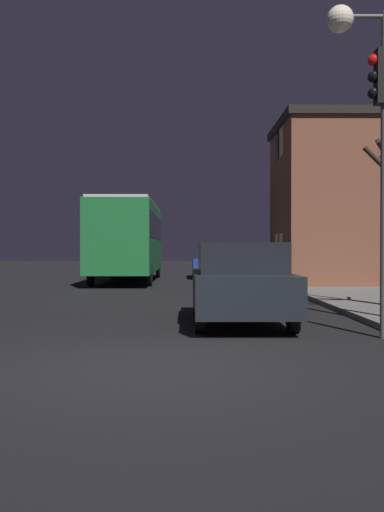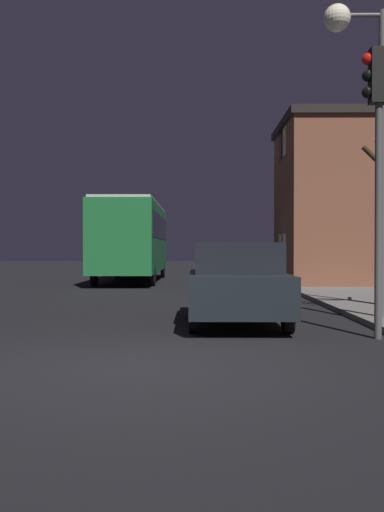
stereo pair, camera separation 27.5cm
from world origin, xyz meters
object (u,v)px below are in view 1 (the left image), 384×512
car_near_lane (239,282)px  car_mid_lane (227,269)px  car_far_lane (211,262)px  streetlamp (360,81)px  traffic_light (383,133)px  bus (129,235)px

car_near_lane → car_mid_lane: car_near_lane is taller
car_near_lane → car_far_lane: car_near_lane is taller
streetlamp → traffic_light: streetlamp is taller
streetlamp → car_near_lane: size_ratio=1.42×
streetlamp → car_far_lane: 18.00m
traffic_light → bus: size_ratio=0.48×
car_near_lane → car_mid_lane: (0.40, 9.53, -0.07)m
bus → car_mid_lane: (4.09, -4.87, -1.34)m
streetlamp → bus: 15.84m
streetlamp → car_mid_lane: (-1.99, 9.49, -4.09)m
bus → car_far_lane: 5.09m
car_near_lane → car_far_lane: size_ratio=1.03×
car_mid_lane → car_near_lane: bearing=-92.4°
car_near_lane → car_far_lane: (0.19, 17.45, -0.01)m
car_mid_lane → streetlamp: bearing=-78.1°
traffic_light → car_far_lane: traffic_light is taller
car_mid_lane → car_far_lane: (-0.22, 7.92, 0.06)m
streetlamp → car_mid_lane: bearing=101.9°
streetlamp → car_far_lane: streetlamp is taller
traffic_light → car_near_lane: traffic_light is taller
bus → car_near_lane: (3.68, -14.41, -1.27)m
streetlamp → car_far_lane: (-2.21, 17.41, -4.03)m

